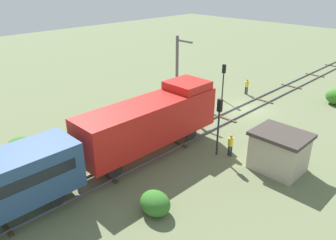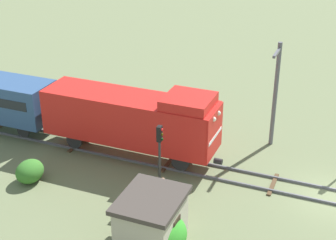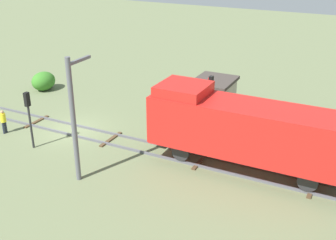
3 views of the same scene
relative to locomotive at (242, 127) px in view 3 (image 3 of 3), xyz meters
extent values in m
plane|color=#66704C|center=(0.00, -12.27, -2.77)|extent=(118.17, 118.17, 0.00)
cube|color=#595960|center=(-0.72, -12.27, -2.69)|extent=(0.10, 78.78, 0.16)
cube|color=#595960|center=(0.72, -12.27, -2.69)|extent=(0.10, 78.78, 0.16)
cube|color=#4C3823|center=(0.00, -15.55, -2.73)|extent=(2.40, 0.24, 0.09)
cube|color=#4C3823|center=(0.00, -8.99, -2.73)|extent=(2.40, 0.24, 0.09)
cube|color=#4C3823|center=(0.00, -2.42, -2.73)|extent=(2.40, 0.24, 0.09)
cube|color=#4C3823|center=(0.00, 4.14, -2.73)|extent=(2.40, 0.24, 0.09)
cube|color=red|center=(0.00, 0.24, -0.06)|extent=(2.90, 11.00, 2.90)
cube|color=red|center=(0.00, -3.66, 1.69)|extent=(2.75, 2.80, 0.60)
cube|color=red|center=(0.00, -5.31, -0.06)|extent=(2.84, 0.10, 2.84)
cube|color=white|center=(0.00, -5.35, -0.26)|extent=(2.46, 0.06, 0.20)
sphere|color=white|center=(-0.45, -5.36, 1.04)|extent=(0.28, 0.28, 0.28)
sphere|color=white|center=(0.45, -5.36, 1.04)|extent=(0.28, 0.28, 0.28)
cylinder|color=#262628|center=(0.00, -5.61, -1.91)|extent=(0.36, 0.50, 0.36)
cylinder|color=#262628|center=(-0.72, -3.46, -2.06)|extent=(0.18, 1.10, 1.10)
cylinder|color=#262628|center=(0.72, -3.46, -2.06)|extent=(0.18, 1.10, 1.10)
cylinder|color=#262628|center=(-0.72, 3.94, -2.06)|extent=(0.18, 1.10, 1.10)
cylinder|color=#262628|center=(0.72, 3.94, -2.06)|extent=(0.18, 1.10, 1.10)
cylinder|color=#262628|center=(3.20, -12.83, -0.88)|extent=(0.14, 0.14, 3.79)
cube|color=black|center=(3.20, -12.83, 0.57)|extent=(0.32, 0.24, 0.90)
sphere|color=#390606|center=(3.20, -12.97, 0.84)|extent=(0.16, 0.16, 0.16)
sphere|color=yellow|center=(3.20, -12.97, 0.56)|extent=(0.16, 0.16, 0.16)
sphere|color=black|center=(3.20, -12.97, 0.28)|extent=(0.16, 0.16, 0.16)
cylinder|color=#262628|center=(-3.40, -3.26, -0.61)|extent=(0.14, 0.14, 4.33)
cube|color=black|center=(-3.40, -3.26, 1.11)|extent=(0.32, 0.24, 0.90)
sphere|color=red|center=(-3.40, -3.40, 1.38)|extent=(0.16, 0.16, 0.16)
sphere|color=#3C3306|center=(-3.40, -3.40, 1.10)|extent=(0.16, 0.16, 0.16)
sphere|color=black|center=(-3.40, -3.40, 0.82)|extent=(0.16, 0.16, 0.16)
cylinder|color=#262B38|center=(2.30, -16.17, -2.35)|extent=(0.15, 0.15, 0.85)
cylinder|color=#262B38|center=(2.50, -16.17, -2.35)|extent=(0.15, 0.15, 0.85)
cylinder|color=yellow|center=(2.40, -16.17, -1.61)|extent=(0.38, 0.38, 0.62)
sphere|color=tan|center=(2.40, -16.17, -1.19)|extent=(0.23, 0.23, 0.23)
cylinder|color=#262B38|center=(-4.30, -3.79, -2.35)|extent=(0.15, 0.15, 0.85)
cylinder|color=#262B38|center=(-4.10, -3.79, -2.35)|extent=(0.15, 0.15, 0.85)
cylinder|color=yellow|center=(-4.20, -3.79, -1.61)|extent=(0.38, 0.38, 0.62)
sphere|color=tan|center=(-4.20, -3.79, -1.19)|extent=(0.23, 0.23, 0.23)
cylinder|color=#595960|center=(5.00, -7.78, 0.76)|extent=(0.28, 0.28, 7.07)
cube|color=#595960|center=(4.10, -7.78, 3.89)|extent=(1.80, 0.16, 0.16)
cube|color=#B2A893|center=(-7.50, -4.56, -1.52)|extent=(3.20, 2.60, 2.50)
cube|color=#3F3833|center=(-7.50, -4.56, -0.15)|extent=(3.50, 2.90, 0.24)
cube|color=#2D2319|center=(-7.50, -5.88, -1.82)|extent=(0.80, 0.06, 1.90)
ellipsoid|color=#377826|center=(-5.80, -19.99, -1.95)|extent=(2.26, 1.85, 1.65)
ellipsoid|color=#2F8A26|center=(-7.73, -5.35, -1.85)|extent=(2.54, 2.08, 1.85)
ellipsoid|color=#346F26|center=(-4.98, 4.35, -2.10)|extent=(1.85, 1.51, 1.34)
camera|label=1|loc=(-15.75, 14.09, 9.43)|focal=35.00mm
camera|label=2|loc=(-25.78, -12.89, 13.70)|focal=55.00mm
camera|label=3|loc=(21.00, 5.92, 9.76)|focal=45.00mm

